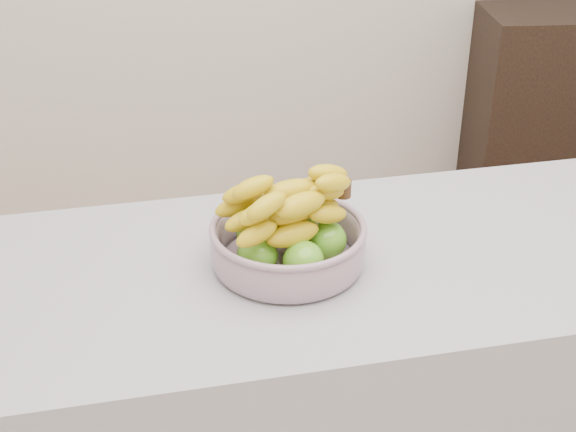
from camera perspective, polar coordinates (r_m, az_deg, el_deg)
counter at (r=1.79m, az=6.95°, el=-14.85°), size 2.00×0.60×0.90m
cabinet at (r=3.50m, az=16.97°, el=6.90°), size 0.53×0.45×0.86m
fruit_bowl at (r=1.43m, az=0.01°, el=-1.58°), size 0.28×0.28×0.17m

